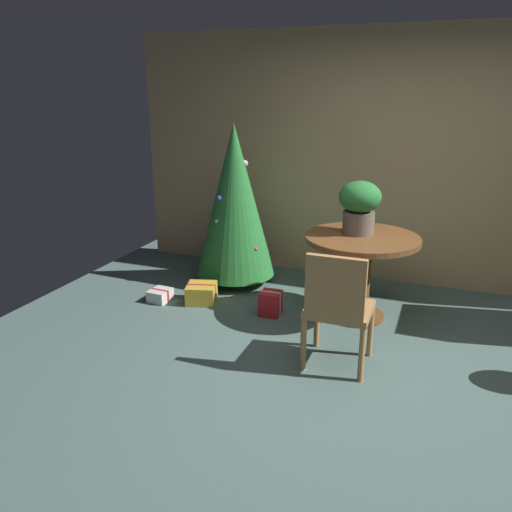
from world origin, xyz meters
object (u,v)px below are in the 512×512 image
at_px(round_dining_table, 361,259).
at_px(gift_box_red, 271,303).
at_px(holiday_tree, 235,201).
at_px(gift_box_cream, 160,295).
at_px(wooden_chair_near, 338,305).
at_px(flower_vase, 360,204).
at_px(gift_box_gold, 202,293).

bearing_deg(round_dining_table, gift_box_red, -163.23).
relative_size(holiday_tree, gift_box_cream, 7.48).
distance_m(wooden_chair_near, gift_box_cream, 2.05).
bearing_deg(wooden_chair_near, holiday_tree, 135.21).
distance_m(flower_vase, wooden_chair_near, 1.16).
relative_size(gift_box_cream, gift_box_red, 0.99).
distance_m(wooden_chair_near, holiday_tree, 2.02).
bearing_deg(round_dining_table, wooden_chair_near, -90.00).
relative_size(holiday_tree, gift_box_red, 7.43).
height_order(round_dining_table, wooden_chair_near, wooden_chair_near).
bearing_deg(wooden_chair_near, gift_box_red, 136.59).
distance_m(holiday_tree, gift_box_cream, 1.23).
bearing_deg(wooden_chair_near, flower_vase, 93.09).
height_order(flower_vase, holiday_tree, holiday_tree).
height_order(gift_box_cream, gift_box_gold, gift_box_gold).
xyz_separation_m(wooden_chair_near, gift_box_gold, (-1.50, 0.76, -0.42)).
bearing_deg(gift_box_cream, holiday_tree, 57.01).
bearing_deg(wooden_chair_near, round_dining_table, 90.00).
height_order(round_dining_table, flower_vase, flower_vase).
bearing_deg(holiday_tree, flower_vase, -15.06).
bearing_deg(gift_box_gold, flower_vase, 10.86).
bearing_deg(gift_box_red, round_dining_table, 16.77).
bearing_deg(holiday_tree, gift_box_cream, -122.99).
relative_size(gift_box_red, gift_box_gold, 0.65).
relative_size(flower_vase, wooden_chair_near, 0.51).
relative_size(round_dining_table, gift_box_gold, 2.89).
bearing_deg(round_dining_table, gift_box_gold, -172.40).
bearing_deg(flower_vase, holiday_tree, 164.94).
height_order(round_dining_table, gift_box_cream, round_dining_table).
xyz_separation_m(flower_vase, holiday_tree, (-1.35, 0.36, -0.15)).
bearing_deg(flower_vase, gift_box_gold, -169.14).
relative_size(round_dining_table, gift_box_cream, 4.45).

